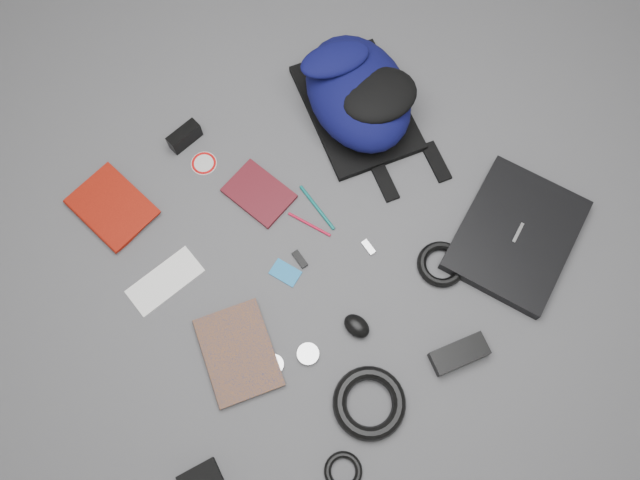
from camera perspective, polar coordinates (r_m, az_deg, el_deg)
ground at (r=1.70m, az=0.00°, el=-0.22°), size 4.00×4.00×0.00m
backpack at (r=1.81m, az=3.50°, el=13.29°), size 0.40×0.49×0.18m
laptop at (r=1.77m, az=17.49°, el=0.45°), size 0.45×0.41×0.04m
textbook_red at (r=1.82m, az=-20.35°, el=1.05°), size 0.20×0.25×0.02m
comic_book at (r=1.64m, az=-10.40°, el=-11.15°), size 0.23×0.28×0.02m
envelope at (r=1.72m, az=-13.99°, el=-3.66°), size 0.21×0.10×0.00m
dvd_case at (r=1.76m, az=-5.60°, el=4.26°), size 0.17×0.20×0.01m
compact_camera at (r=1.85m, az=-12.28°, el=9.23°), size 0.10×0.05×0.06m
sticker_disc at (r=1.83m, az=-10.57°, el=6.90°), size 0.10×0.10×0.00m
pen_teal at (r=1.74m, az=-0.27°, el=2.99°), size 0.01×0.16×0.01m
pen_red at (r=1.72m, az=-0.97°, el=1.44°), size 0.06×0.12×0.01m
id_badge at (r=1.68m, az=-3.19°, el=-3.00°), size 0.08×0.09×0.00m
usb_black at (r=1.68m, az=-1.85°, el=-1.76°), size 0.02×0.05×0.01m
usb_silver at (r=1.70m, az=4.45°, el=-0.67°), size 0.02×0.04×0.01m
mouse at (r=1.63m, az=3.38°, el=-7.86°), size 0.07×0.08×0.04m
headphone_left at (r=1.62m, az=-4.26°, el=-11.30°), size 0.06×0.06×0.01m
headphone_right at (r=1.62m, az=-1.10°, el=-10.38°), size 0.07×0.07×0.01m
cable_coil at (r=1.70m, az=11.01°, el=-2.18°), size 0.15×0.15×0.03m
power_brick at (r=1.65m, az=12.60°, el=-10.13°), size 0.16×0.09×0.04m
power_cord_coil at (r=1.60m, az=4.53°, el=-14.63°), size 0.21×0.21×0.04m
earbud_coil at (r=1.60m, az=2.13°, el=-20.36°), size 0.12×0.12×0.02m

